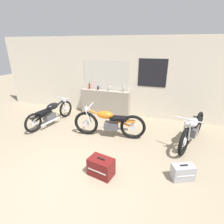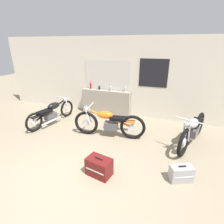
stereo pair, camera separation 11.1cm
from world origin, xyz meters
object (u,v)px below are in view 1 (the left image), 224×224
bottle_leftmost (89,86)px  bottle_center (109,88)px  motorcycle_orange (109,123)px  motorcycle_silver (192,129)px  hard_case_silver (183,172)px  bottle_right_center (124,89)px  hard_case_darkred (101,167)px  bottle_left_center (98,88)px  motorcycle_black (51,113)px

bottle_leftmost → bottle_center: (0.82, -0.04, -0.02)m
bottle_leftmost → motorcycle_orange: (1.35, -1.67, -0.62)m
motorcycle_silver → hard_case_silver: 1.56m
motorcycle_silver → hard_case_silver: (-0.28, -1.51, -0.27)m
bottle_right_center → hard_case_darkred: bearing=-83.8°
motorcycle_silver → hard_case_darkred: 2.66m
bottle_right_center → motorcycle_silver: bearing=-31.1°
bottle_left_center → bottle_right_center: (1.01, -0.02, 0.02)m
bottle_left_center → motorcycle_silver: 3.55m
bottle_center → hard_case_silver: size_ratio=0.46×
motorcycle_black → hard_case_silver: motorcycle_black is taller
motorcycle_black → motorcycle_orange: 2.14m
hard_case_darkred → hard_case_silver: 1.63m
bottle_left_center → motorcycle_silver: bottle_left_center is taller
bottle_center → motorcycle_silver: bearing=-25.7°
motorcycle_orange → bottle_leftmost: bearing=129.0°
motorcycle_black → bottle_center: bearing=41.2°
bottle_left_center → bottle_right_center: bearing=-0.9°
motorcycle_orange → hard_case_darkred: bearing=-77.0°
bottle_left_center → motorcycle_orange: 2.01m
motorcycle_black → hard_case_darkred: motorcycle_black is taller
bottle_leftmost → hard_case_darkred: 3.78m
bottle_leftmost → motorcycle_orange: bearing=-51.0°
bottle_right_center → motorcycle_orange: 1.74m
hard_case_darkred → bottle_right_center: bearing=96.2°
bottle_right_center → hard_case_darkred: bottle_right_center is taller
motorcycle_silver → bottle_center: bearing=154.3°
bottle_left_center → bottle_right_center: 1.01m
bottle_leftmost → hard_case_silver: 4.47m
motorcycle_orange → hard_case_silver: motorcycle_orange is taller
bottle_leftmost → bottle_center: size_ratio=1.23×
motorcycle_silver → hard_case_silver: size_ratio=3.95×
motorcycle_silver → bottle_leftmost: bearing=159.1°
bottle_center → motorcycle_black: bottle_center is taller
bottle_center → motorcycle_black: bearing=-138.8°
motorcycle_black → bottle_right_center: bearing=33.3°
bottle_leftmost → motorcycle_black: 1.76m
bottle_left_center → bottle_center: 0.46m
bottle_leftmost → motorcycle_orange: bottle_leftmost is taller
bottle_center → bottle_right_center: bottle_right_center is taller
motorcycle_black → motorcycle_orange: motorcycle_orange is taller
motorcycle_orange → bottle_left_center: bearing=121.0°
bottle_center → bottle_right_center: size_ratio=0.97×
hard_case_silver → motorcycle_orange: bearing=148.3°
hard_case_darkred → hard_case_silver: size_ratio=1.15×
bottle_right_center → motorcycle_orange: size_ratio=0.11×
bottle_leftmost → hard_case_silver: bottle_leftmost is taller
bottle_leftmost → bottle_right_center: bottle_leftmost is taller
bottle_right_center → motorcycle_silver: 2.66m
bottle_left_center → motorcycle_orange: bottle_left_center is taller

